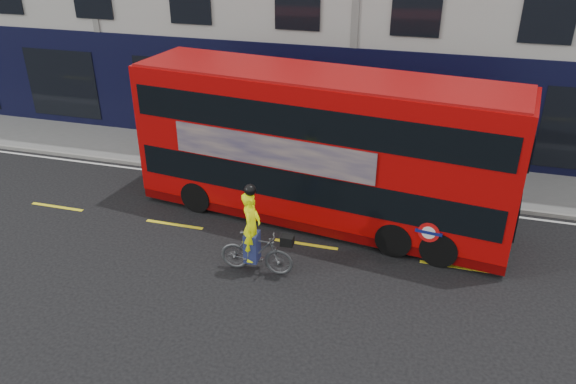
% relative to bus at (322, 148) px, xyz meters
% --- Properties ---
extents(ground, '(120.00, 120.00, 0.00)m').
position_rel_bus_xyz_m(ground, '(-0.03, -3.09, -2.25)').
color(ground, black).
rests_on(ground, ground).
extents(pavement, '(60.00, 3.00, 0.12)m').
position_rel_bus_xyz_m(pavement, '(-0.03, 3.41, -2.19)').
color(pavement, gray).
rests_on(pavement, ground).
extents(kerb, '(60.00, 0.12, 0.13)m').
position_rel_bus_xyz_m(kerb, '(-0.03, 1.91, -2.18)').
color(kerb, gray).
rests_on(kerb, ground).
extents(road_edge_line, '(58.00, 0.10, 0.01)m').
position_rel_bus_xyz_m(road_edge_line, '(-0.03, 1.61, -2.25)').
color(road_edge_line, silver).
rests_on(road_edge_line, ground).
extents(lane_dashes, '(58.00, 0.12, 0.01)m').
position_rel_bus_xyz_m(lane_dashes, '(-0.03, -1.59, -2.25)').
color(lane_dashes, yellow).
rests_on(lane_dashes, ground).
extents(bus, '(11.10, 3.91, 4.39)m').
position_rel_bus_xyz_m(bus, '(0.00, 0.00, 0.00)').
color(bus, '#AA0606').
rests_on(bus, ground).
extents(cyclist, '(1.92, 0.68, 2.48)m').
position_rel_bus_xyz_m(cyclist, '(-0.97, -3.17, -1.42)').
color(cyclist, '#4D5053').
rests_on(cyclist, ground).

